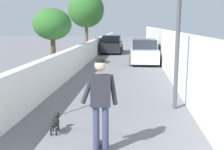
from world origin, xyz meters
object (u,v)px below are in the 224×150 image
person_skateboarder (101,97)px  dog (55,122)px  car_far (112,45)px  car_near (144,52)px  tree_left_mid (52,25)px  skateboard (101,149)px  lamp_post (179,10)px  tree_left_near (86,10)px

person_skateboarder → dog: person_skateboarder is taller
car_far → car_near: bearing=-157.0°
tree_left_mid → dog: bearing=-163.1°
skateboard → person_skateboarder: person_skateboarder is taller
tree_left_mid → lamp_post: size_ratio=0.81×
skateboard → car_near: bearing=-5.7°
tree_left_mid → dog: (-9.66, -2.93, -2.20)m
dog → car_far: size_ratio=0.33×
tree_left_near → dog: tree_left_near is taller
skateboard → dog: (0.90, 1.19, 0.21)m
skateboard → car_near: car_near is taller
lamp_post → car_far: size_ratio=1.06×
lamp_post → dog: 4.55m
lamp_post → car_far: lamp_post is taller
tree_left_near → skateboard: bearing=-169.1°
lamp_post → tree_left_near: bearing=20.5°
dog → car_near: size_ratio=0.34×
tree_left_near → lamp_post: 14.48m
lamp_post → car_near: bearing=3.5°
car_far → tree_left_near: bearing=141.5°
person_skateboarder → skateboard: bearing=-1.8°
tree_left_near → car_far: bearing=-38.5°
tree_left_near → dog: (-15.66, -2.00, -3.33)m
tree_left_near → tree_left_mid: (-6.00, 0.93, -1.13)m
skateboard → car_far: 18.93m
tree_left_mid → car_near: 6.05m
tree_left_near → tree_left_mid: tree_left_near is taller
skateboard → car_far: (18.87, 1.35, 0.65)m
dog → car_far: bearing=0.5°
skateboard → dog: size_ratio=0.62×
car_far → skateboard: bearing=-175.9°
person_skateboarder → car_near: person_skateboarder is taller
lamp_post → person_skateboarder: bearing=148.2°
tree_left_near → person_skateboarder: bearing=-169.1°
dog → car_near: car_near is taller
skateboard → car_far: bearing=4.1°
lamp_post → dog: (-2.11, 3.05, -2.63)m
dog → tree_left_mid: bearing=16.9°
person_skateboarder → car_far: size_ratio=0.45×
dog → car_near: (11.79, -2.45, 0.44)m
lamp_post → car_far: (15.86, 3.22, -2.19)m
lamp_post → car_far: bearing=11.5°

